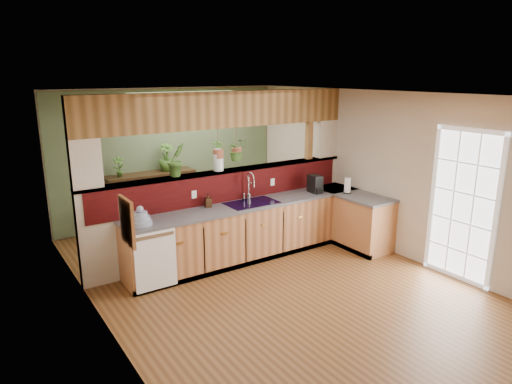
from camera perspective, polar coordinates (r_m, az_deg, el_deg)
ground at (r=6.57m, az=2.35°, el=-11.25°), size 4.60×7.00×0.01m
ceiling at (r=5.91m, az=2.62°, el=12.04°), size 4.60×7.00×0.01m
wall_back at (r=9.10m, az=-10.65°, el=4.52°), size 4.60×0.02×2.60m
wall_left at (r=5.15m, az=-18.71°, el=-3.89°), size 0.02×7.00×2.60m
wall_right at (r=7.66m, az=16.53°, el=2.25°), size 0.02×7.00×2.60m
pass_through_partition at (r=7.25m, az=-3.63°, el=1.26°), size 4.60×0.21×2.60m
pass_through_ledge at (r=7.20m, az=-3.86°, el=2.62°), size 4.60×0.21×0.04m
header_beam at (r=7.06m, az=-4.00°, el=10.23°), size 4.60×0.15×0.55m
sage_backwall at (r=9.09m, az=-10.60°, el=4.50°), size 4.55×0.02×2.55m
countertop at (r=7.50m, az=3.67°, el=-4.17°), size 4.14×1.52×0.90m
dishwasher at (r=6.27m, az=-12.42°, el=-8.34°), size 0.58×0.03×0.82m
navy_sink at (r=7.15m, az=-0.55°, el=-1.97°), size 0.82×0.50×0.18m
french_door at (r=6.96m, az=24.39°, el=-1.82°), size 0.06×1.02×2.16m
framed_print at (r=4.35m, az=-15.80°, el=-3.60°), size 0.04×0.35×0.45m
faucet at (r=7.23m, az=-0.79°, el=0.88°), size 0.20×0.20×0.46m
dish_stack at (r=6.27m, az=-14.24°, el=-3.31°), size 0.31×0.31×0.27m
soap_dispenser at (r=6.91m, az=-6.03°, el=-1.04°), size 0.11×0.11×0.21m
coffee_maker at (r=7.77m, az=7.42°, el=0.92°), size 0.16×0.27×0.30m
paper_towel at (r=7.81m, az=11.37°, el=0.76°), size 0.13×0.13×0.28m
glass_jar at (r=7.10m, az=-4.73°, el=4.06°), size 0.16×0.16×0.35m
ledge_plant_left at (r=6.78m, az=-9.92°, el=4.00°), size 0.31×0.27×0.50m
hanging_plant_a at (r=7.06m, az=-4.76°, el=5.97°), size 0.19×0.16×0.46m
hanging_plant_b at (r=7.22m, az=-2.46°, el=6.46°), size 0.32×0.27×0.47m
shelving_console at (r=8.87m, az=-12.88°, el=-1.19°), size 1.68×0.45×1.12m
shelf_plant_a at (r=8.52m, az=-16.80°, el=3.07°), size 0.22×0.17×0.37m
shelf_plant_b at (r=8.80m, az=-11.12°, el=4.30°), size 0.30×0.30×0.53m
floor_plant at (r=8.63m, az=-1.19°, el=-2.19°), size 0.74×0.67×0.73m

